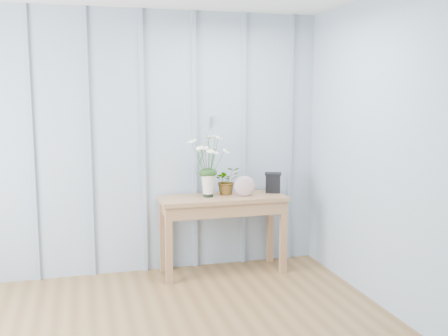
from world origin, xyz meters
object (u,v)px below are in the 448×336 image
object	(u,v)px
felt_disc_vessel	(245,186)
carved_box	(273,182)
sideboard	(223,208)
daisy_vase	(208,158)

from	to	relation	value
felt_disc_vessel	carved_box	world-z (taller)	felt_disc_vessel
sideboard	felt_disc_vessel	distance (m)	0.30
sideboard	carved_box	world-z (taller)	carved_box
felt_disc_vessel	carved_box	size ratio (longest dim) A/B	1.01
daisy_vase	carved_box	xyz separation A→B (m)	(0.67, 0.04, -0.27)
felt_disc_vessel	carved_box	distance (m)	0.35
daisy_vase	carved_box	world-z (taller)	daisy_vase
daisy_vase	felt_disc_vessel	size ratio (longest dim) A/B	3.00
sideboard	felt_disc_vessel	xyz separation A→B (m)	(0.20, -0.07, 0.21)
daisy_vase	felt_disc_vessel	bearing A→B (deg)	-12.70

